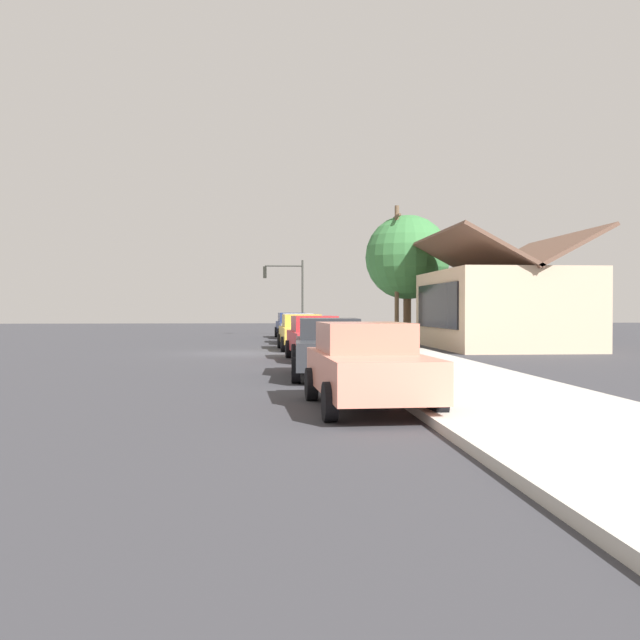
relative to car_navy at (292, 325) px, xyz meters
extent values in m
plane|color=#38383D|center=(15.12, -2.68, -0.82)|extent=(120.00, 120.00, 0.00)
cube|color=beige|center=(15.12, 2.92, -0.74)|extent=(60.00, 4.20, 0.16)
cube|color=navy|center=(0.12, 0.00, -0.14)|extent=(4.84, 1.95, 0.70)
cube|color=navy|center=(-0.36, -0.01, 0.49)|extent=(2.35, 1.65, 0.56)
cylinder|color=black|center=(1.57, 0.95, -0.49)|extent=(0.67, 0.24, 0.66)
cylinder|color=black|center=(1.63, -0.84, -0.49)|extent=(0.67, 0.24, 0.66)
cylinder|color=black|center=(-1.40, 0.85, -0.49)|extent=(0.67, 0.24, 0.66)
cylinder|color=black|center=(-1.34, -0.94, -0.49)|extent=(0.67, 0.24, 0.66)
cube|color=silver|center=(6.87, 0.07, -0.14)|extent=(4.62, 1.87, 0.70)
cube|color=#A0A2A6|center=(6.41, 0.07, 0.49)|extent=(2.22, 1.62, 0.56)
cylinder|color=black|center=(8.30, 0.95, -0.49)|extent=(0.66, 0.23, 0.66)
cylinder|color=black|center=(8.28, -0.86, -0.49)|extent=(0.66, 0.23, 0.66)
cylinder|color=black|center=(5.46, 0.99, -0.49)|extent=(0.66, 0.23, 0.66)
cylinder|color=black|center=(5.43, -0.82, -0.49)|extent=(0.66, 0.23, 0.66)
cube|color=gold|center=(12.88, -0.04, -0.14)|extent=(4.63, 2.00, 0.70)
cube|color=gold|center=(12.42, -0.06, 0.49)|extent=(2.25, 1.71, 0.56)
cylinder|color=black|center=(14.27, 0.93, -0.49)|extent=(0.67, 0.24, 0.66)
cylinder|color=black|center=(14.33, -0.93, -0.49)|extent=(0.67, 0.24, 0.66)
cylinder|color=black|center=(11.43, 0.84, -0.49)|extent=(0.67, 0.24, 0.66)
cylinder|color=black|center=(11.49, -1.02, -0.49)|extent=(0.67, 0.24, 0.66)
cube|color=red|center=(19.37, 0.08, -0.14)|extent=(4.50, 1.92, 0.70)
cube|color=#A9272B|center=(18.93, 0.06, 0.49)|extent=(2.19, 1.61, 0.56)
cylinder|color=black|center=(20.70, 1.00, -0.49)|extent=(0.67, 0.25, 0.66)
cylinder|color=black|center=(20.78, -0.72, -0.49)|extent=(0.67, 0.25, 0.66)
cylinder|color=black|center=(17.96, 0.88, -0.49)|extent=(0.67, 0.25, 0.66)
cylinder|color=black|center=(18.04, -0.84, -0.49)|extent=(0.67, 0.25, 0.66)
cube|color=#2D3035|center=(25.78, -0.01, -0.14)|extent=(4.72, 2.02, 0.70)
cube|color=#27292D|center=(25.31, 0.01, 0.49)|extent=(2.30, 1.69, 0.56)
cylinder|color=black|center=(27.25, 0.82, -0.49)|extent=(0.67, 0.25, 0.66)
cylinder|color=black|center=(27.17, -0.98, -0.49)|extent=(0.67, 0.25, 0.66)
cylinder|color=black|center=(24.38, 0.96, -0.49)|extent=(0.67, 0.25, 0.66)
cylinder|color=black|center=(24.30, -0.84, -0.49)|extent=(0.67, 0.25, 0.66)
cube|color=#EA8C75|center=(31.79, 0.15, -0.14)|extent=(4.52, 2.01, 0.70)
cube|color=tan|center=(31.35, 0.13, 0.49)|extent=(2.20, 1.69, 0.56)
cylinder|color=black|center=(33.13, 1.12, -0.49)|extent=(0.67, 0.25, 0.66)
cylinder|color=black|center=(33.21, -0.70, -0.49)|extent=(0.67, 0.25, 0.66)
cylinder|color=black|center=(30.38, 1.00, -0.49)|extent=(0.67, 0.25, 0.66)
cylinder|color=black|center=(30.46, -0.82, -0.49)|extent=(0.67, 0.25, 0.66)
cube|color=#CCB293|center=(12.40, 9.32, 0.99)|extent=(9.08, 6.13, 3.61)
cube|color=black|center=(12.40, 6.22, 1.17)|extent=(7.27, 0.08, 2.02)
cube|color=brown|center=(12.40, 7.79, 3.60)|extent=(9.68, 3.36, 1.89)
cube|color=brown|center=(12.40, 10.85, 3.60)|extent=(9.68, 3.36, 1.89)
cylinder|color=brown|center=(5.34, 6.29, 0.90)|extent=(0.44, 0.44, 3.44)
sphere|color=#38753D|center=(5.34, 6.29, 3.93)|extent=(4.74, 4.74, 4.74)
cylinder|color=#383833|center=(-4.27, 0.92, 1.78)|extent=(0.14, 0.14, 5.20)
cylinder|color=#383833|center=(-4.27, -0.38, 3.98)|extent=(0.10, 2.60, 0.10)
cube|color=black|center=(-4.27, -1.68, 3.53)|extent=(0.28, 0.24, 0.80)
sphere|color=red|center=(-4.42, -1.68, 3.79)|extent=(0.16, 0.16, 0.16)
sphere|color=yellow|center=(-4.42, -1.68, 3.53)|extent=(0.16, 0.16, 0.16)
sphere|color=green|center=(-4.42, -1.68, 3.27)|extent=(0.16, 0.16, 0.16)
cylinder|color=brown|center=(6.26, 5.52, 2.93)|extent=(0.24, 0.24, 7.50)
cube|color=brown|center=(6.26, 5.52, 6.08)|extent=(1.80, 0.12, 0.12)
cylinder|color=red|center=(14.84, 1.52, -0.38)|extent=(0.22, 0.22, 0.55)
sphere|color=red|center=(14.84, 1.52, -0.04)|extent=(0.18, 0.18, 0.18)
camera|label=1|loc=(44.74, -1.79, 1.04)|focal=39.86mm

